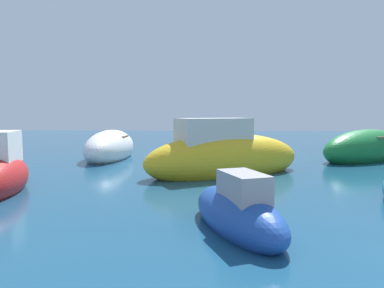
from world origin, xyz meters
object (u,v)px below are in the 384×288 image
moored_boat_7 (110,148)px  moored_boat_0 (367,149)px  moored_boat_5 (225,157)px  moored_boat_6 (238,213)px

moored_boat_7 → moored_boat_0: bearing=-91.1°
moored_boat_5 → moored_boat_7: bearing=112.0°
moored_boat_6 → moored_boat_0: bearing=-55.2°
moored_boat_0 → moored_boat_7: 12.43m
moored_boat_6 → moored_boat_5: bearing=-21.5°
moored_boat_5 → moored_boat_7: (-5.47, 4.34, -0.14)m
moored_boat_0 → moored_boat_5: size_ratio=0.95×
moored_boat_5 → moored_boat_7: size_ratio=1.17×
moored_boat_5 → moored_boat_6: moored_boat_5 is taller
moored_boat_0 → moored_boat_5: bearing=-4.8°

